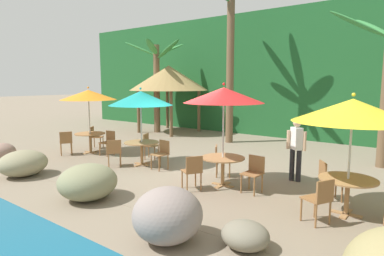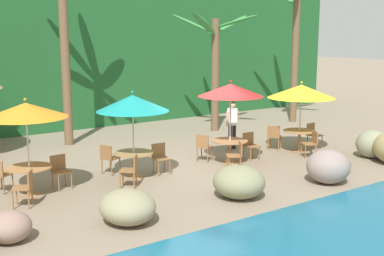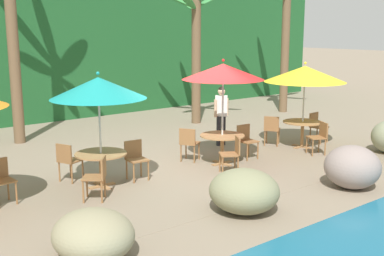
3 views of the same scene
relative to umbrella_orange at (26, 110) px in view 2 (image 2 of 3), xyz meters
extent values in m
plane|color=gray|center=(4.82, -0.24, -2.15)|extent=(120.00, 120.00, 0.00)
cube|color=gray|center=(4.82, -0.24, -2.15)|extent=(18.00, 5.20, 0.01)
cube|color=#1E5628|center=(4.82, 8.76, 0.85)|extent=(28.00, 2.40, 6.00)
ellipsoid|color=gray|center=(1.14, -3.03, -1.79)|extent=(1.18, 1.32, 0.73)
ellipsoid|color=gray|center=(4.19, -3.06, -1.75)|extent=(1.28, 1.33, 0.80)
ellipsoid|color=#78705D|center=(8.08, -2.92, -1.93)|extent=(0.78, 0.71, 0.44)
ellipsoid|color=gray|center=(6.95, -3.48, -1.70)|extent=(1.14, 1.19, 0.91)
ellipsoid|color=gray|center=(10.36, -2.42, -1.70)|extent=(1.09, 1.08, 0.90)
ellipsoid|color=gray|center=(-1.20, -2.61, -1.85)|extent=(0.86, 0.87, 0.61)
cylinder|color=silver|center=(0.00, 0.00, -1.03)|extent=(0.04, 0.04, 2.26)
cone|color=orange|center=(0.00, 0.00, 0.00)|extent=(2.02, 2.02, 0.36)
sphere|color=orange|center=(0.00, 0.00, 0.27)|extent=(0.07, 0.07, 0.07)
cube|color=#A37547|center=(0.00, 0.00, -2.14)|extent=(0.60, 0.12, 0.03)
cube|color=#A37547|center=(0.00, 0.00, -2.14)|extent=(0.12, 0.60, 0.03)
cylinder|color=#A37547|center=(0.00, 0.00, -1.78)|extent=(0.09, 0.09, 0.71)
cylinder|color=#A37547|center=(0.00, 0.00, -1.43)|extent=(1.10, 1.10, 0.03)
cylinder|color=olive|center=(1.04, -0.07, -1.93)|extent=(0.04, 0.04, 0.45)
cylinder|color=olive|center=(0.69, -0.11, -1.93)|extent=(0.04, 0.04, 0.45)
cylinder|color=olive|center=(1.00, 0.28, -1.93)|extent=(0.04, 0.04, 0.45)
cylinder|color=olive|center=(0.65, 0.25, -1.93)|extent=(0.04, 0.04, 0.45)
cube|color=olive|center=(0.85, 0.09, -1.69)|extent=(0.46, 0.46, 0.03)
cube|color=olive|center=(0.83, 0.29, -1.49)|extent=(0.42, 0.08, 0.42)
cylinder|color=olive|center=(-0.47, 0.93, -1.93)|extent=(0.04, 0.04, 0.45)
cylinder|color=olive|center=(-0.26, 0.65, -1.93)|extent=(0.04, 0.04, 0.45)
cylinder|color=olive|center=(-0.54, 0.43, -1.93)|extent=(0.04, 0.04, 0.45)
cube|color=olive|center=(-0.51, 0.68, -1.69)|extent=(0.59, 0.59, 0.03)
cylinder|color=olive|center=(-0.65, -0.81, -1.93)|extent=(0.04, 0.04, 0.45)
cylinder|color=olive|center=(-0.48, -0.50, -1.93)|extent=(0.04, 0.04, 0.45)
cylinder|color=olive|center=(-0.34, -0.99, -1.93)|extent=(0.04, 0.04, 0.45)
cylinder|color=olive|center=(-0.17, -0.67, -1.93)|extent=(0.04, 0.04, 0.45)
cube|color=olive|center=(-0.41, -0.74, -1.69)|extent=(0.57, 0.57, 0.03)
cube|color=olive|center=(-0.24, -0.84, -1.49)|extent=(0.24, 0.38, 0.42)
cylinder|color=silver|center=(2.85, -0.11, -1.04)|extent=(0.04, 0.04, 2.22)
cone|color=teal|center=(2.85, -0.11, -0.03)|extent=(1.99, 1.99, 0.44)
sphere|color=teal|center=(2.85, -0.11, 0.27)|extent=(0.07, 0.07, 0.07)
cube|color=#A37547|center=(2.85, -0.11, -2.14)|extent=(0.60, 0.12, 0.03)
cube|color=#A37547|center=(2.85, -0.11, -2.14)|extent=(0.12, 0.60, 0.03)
cylinder|color=#A37547|center=(2.85, -0.11, -1.78)|extent=(0.09, 0.09, 0.71)
cylinder|color=#A37547|center=(2.85, -0.11, -1.43)|extent=(1.10, 1.10, 0.03)
cylinder|color=olive|center=(3.86, -0.39, -1.93)|extent=(0.04, 0.04, 0.45)
cylinder|color=olive|center=(3.50, -0.36, -1.93)|extent=(0.04, 0.04, 0.45)
cylinder|color=olive|center=(3.89, -0.04, -1.93)|extent=(0.04, 0.04, 0.45)
cylinder|color=olive|center=(3.53, 0.00, -1.93)|extent=(0.04, 0.04, 0.45)
cube|color=olive|center=(3.69, -0.20, -1.69)|extent=(0.46, 0.46, 0.03)
cube|color=olive|center=(3.71, 0.00, -1.49)|extent=(0.42, 0.08, 0.42)
cylinder|color=olive|center=(2.61, 0.90, -1.93)|extent=(0.04, 0.04, 0.45)
cylinder|color=olive|center=(2.75, 0.57, -1.93)|extent=(0.04, 0.04, 0.45)
cylinder|color=olive|center=(2.28, 0.76, -1.93)|extent=(0.04, 0.04, 0.45)
cylinder|color=olive|center=(2.42, 0.43, -1.93)|extent=(0.04, 0.04, 0.45)
cube|color=olive|center=(2.51, 0.67, -1.69)|extent=(0.55, 0.55, 0.03)
cube|color=olive|center=(2.33, 0.59, -1.49)|extent=(0.20, 0.40, 0.42)
cylinder|color=olive|center=(2.07, -0.81, -1.93)|extent=(0.04, 0.04, 0.45)
cylinder|color=olive|center=(2.29, -0.53, -1.93)|extent=(0.04, 0.04, 0.45)
cylinder|color=olive|center=(2.35, -1.03, -1.93)|extent=(0.04, 0.04, 0.45)
cylinder|color=olive|center=(2.57, -0.75, -1.93)|extent=(0.04, 0.04, 0.45)
cube|color=olive|center=(2.32, -0.78, -1.69)|extent=(0.59, 0.59, 0.03)
cube|color=olive|center=(2.48, -0.91, -1.49)|extent=(0.29, 0.35, 0.42)
cylinder|color=silver|center=(6.05, -0.39, -0.96)|extent=(0.04, 0.04, 2.40)
cone|color=red|center=(6.05, -0.39, 0.14)|extent=(1.99, 1.99, 0.38)
sphere|color=red|center=(6.05, -0.39, 0.41)|extent=(0.07, 0.07, 0.07)
cube|color=#A37547|center=(6.05, -0.39, -2.14)|extent=(0.60, 0.12, 0.03)
cube|color=#A37547|center=(6.05, -0.39, -2.14)|extent=(0.12, 0.60, 0.03)
cylinder|color=#A37547|center=(6.05, -0.39, -1.78)|extent=(0.09, 0.09, 0.71)
cylinder|color=#A37547|center=(6.05, -0.39, -1.43)|extent=(1.10, 1.10, 0.03)
cylinder|color=olive|center=(7.07, -0.63, -1.93)|extent=(0.04, 0.04, 0.45)
cylinder|color=olive|center=(6.71, -0.61, -1.93)|extent=(0.04, 0.04, 0.45)
cylinder|color=olive|center=(7.09, -0.28, -1.93)|extent=(0.04, 0.04, 0.45)
cylinder|color=olive|center=(6.73, -0.25, -1.93)|extent=(0.04, 0.04, 0.45)
cube|color=olive|center=(6.90, -0.44, -1.69)|extent=(0.45, 0.45, 0.03)
cube|color=olive|center=(6.91, -0.24, -1.49)|extent=(0.42, 0.06, 0.42)
cylinder|color=olive|center=(5.67, 0.59, -1.93)|extent=(0.04, 0.04, 0.45)
cylinder|color=olive|center=(5.86, 0.28, -1.93)|extent=(0.04, 0.04, 0.45)
cylinder|color=olive|center=(5.36, 0.40, -1.93)|extent=(0.04, 0.04, 0.45)
cylinder|color=olive|center=(5.55, 0.10, -1.93)|extent=(0.04, 0.04, 0.45)
cube|color=olive|center=(5.61, 0.34, -1.69)|extent=(0.58, 0.58, 0.03)
cube|color=olive|center=(5.44, 0.24, -1.49)|extent=(0.25, 0.38, 0.42)
cylinder|color=olive|center=(5.36, -1.17, -1.93)|extent=(0.04, 0.04, 0.45)
cylinder|color=olive|center=(5.55, -0.87, -1.93)|extent=(0.04, 0.04, 0.45)
cylinder|color=olive|center=(5.67, -1.36, -1.93)|extent=(0.04, 0.04, 0.45)
cylinder|color=olive|center=(5.85, -1.05, -1.93)|extent=(0.04, 0.04, 0.45)
cube|color=olive|center=(5.61, -1.11, -1.69)|extent=(0.58, 0.58, 0.03)
cube|color=olive|center=(5.78, -1.21, -1.49)|extent=(0.25, 0.38, 0.42)
cylinder|color=silver|center=(9.01, -0.48, -1.07)|extent=(0.04, 0.04, 2.18)
cone|color=yellow|center=(9.01, -0.48, -0.08)|extent=(2.26, 2.26, 0.44)
sphere|color=yellow|center=(9.01, -0.48, 0.22)|extent=(0.07, 0.07, 0.07)
cube|color=#A37547|center=(9.01, -0.48, -2.14)|extent=(0.60, 0.12, 0.03)
cube|color=#A37547|center=(9.01, -0.48, -2.14)|extent=(0.12, 0.60, 0.03)
cylinder|color=#A37547|center=(9.01, -0.48, -1.78)|extent=(0.09, 0.09, 0.71)
cylinder|color=#A37547|center=(9.01, -0.48, -1.43)|extent=(1.10, 1.10, 0.03)
cylinder|color=olive|center=(10.04, -0.58, -1.93)|extent=(0.04, 0.04, 0.45)
cylinder|color=olive|center=(9.69, -0.61, -1.93)|extent=(0.04, 0.04, 0.45)
cylinder|color=olive|center=(10.02, -0.23, -1.93)|extent=(0.04, 0.04, 0.45)
cylinder|color=olive|center=(9.66, -0.25, -1.93)|extent=(0.04, 0.04, 0.45)
cube|color=olive|center=(9.85, -0.42, -1.69)|extent=(0.45, 0.45, 0.03)
cube|color=olive|center=(9.84, -0.22, -1.49)|extent=(0.42, 0.07, 0.42)
cylinder|color=olive|center=(8.56, 0.46, -1.93)|extent=(0.04, 0.04, 0.45)
cylinder|color=olive|center=(8.77, 0.17, -1.93)|extent=(0.04, 0.04, 0.45)
cylinder|color=olive|center=(8.27, 0.26, -1.93)|extent=(0.04, 0.04, 0.45)
cylinder|color=olive|center=(8.47, -0.03, -1.93)|extent=(0.04, 0.04, 0.45)
cube|color=olive|center=(8.52, 0.21, -1.69)|extent=(0.58, 0.58, 0.03)
cube|color=olive|center=(8.36, 0.10, -1.49)|extent=(0.27, 0.36, 0.42)
cylinder|color=olive|center=(8.40, -1.33, -1.93)|extent=(0.04, 0.04, 0.45)
cylinder|color=olive|center=(8.55, -1.01, -1.93)|extent=(0.04, 0.04, 0.45)
cylinder|color=olive|center=(8.72, -1.49, -1.93)|extent=(0.04, 0.04, 0.45)
cylinder|color=olive|center=(8.88, -1.16, -1.93)|extent=(0.04, 0.04, 0.45)
cube|color=olive|center=(8.64, -1.25, -1.69)|extent=(0.56, 0.56, 0.03)
cube|color=olive|center=(8.82, -1.33, -1.49)|extent=(0.21, 0.39, 0.42)
cylinder|color=brown|center=(2.94, 5.06, 1.15)|extent=(0.32, 0.32, 6.60)
cylinder|color=brown|center=(8.94, 4.22, 0.13)|extent=(0.32, 0.32, 4.57)
ellipsoid|color=#388942|center=(9.86, 4.32, 2.23)|extent=(1.79, 0.56, 0.79)
ellipsoid|color=#388942|center=(9.11, 5.12, 2.16)|extent=(0.66, 1.71, 1.00)
ellipsoid|color=#388942|center=(8.29, 4.87, 2.21)|extent=(1.48, 1.48, 0.86)
ellipsoid|color=#388942|center=(8.10, 3.83, 2.19)|extent=(1.70, 1.04, 0.92)
ellipsoid|color=#388942|center=(9.34, 3.38, 2.29)|extent=(1.10, 1.80, 0.58)
cylinder|color=brown|center=(13.18, 3.88, 0.84)|extent=(0.32, 0.32, 5.99)
cylinder|color=#232328|center=(7.27, 1.12, -1.72)|extent=(0.13, 0.13, 0.86)
cylinder|color=#232328|center=(7.45, 1.12, -1.72)|extent=(0.13, 0.13, 0.86)
cube|color=white|center=(7.36, 1.12, -1.00)|extent=(0.38, 0.38, 0.58)
cylinder|color=#D6AD89|center=(7.14, 1.12, -1.05)|extent=(0.08, 0.08, 0.50)
cylinder|color=#D6AD89|center=(7.58, 1.12, -1.05)|extent=(0.08, 0.08, 0.50)
sphere|color=#D6AD89|center=(7.36, 1.12, -0.59)|extent=(0.21, 0.21, 0.21)
sphere|color=black|center=(7.36, 1.12, -0.54)|extent=(0.18, 0.18, 0.18)
camera|label=1|loc=(10.43, -7.36, 0.45)|focal=31.18mm
camera|label=2|loc=(-3.48, -12.17, 1.84)|focal=46.90mm
camera|label=3|loc=(-1.95, -9.24, 1.19)|focal=46.34mm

